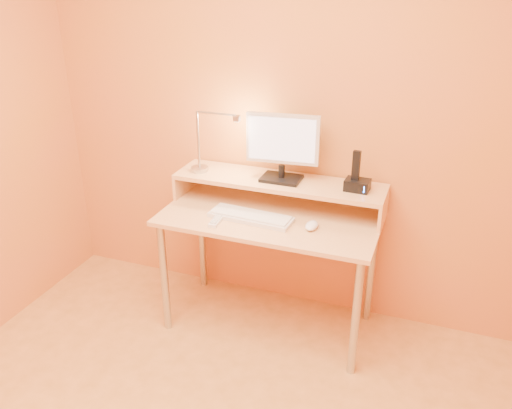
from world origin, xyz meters
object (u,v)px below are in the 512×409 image
at_px(lamp_base, 200,169).
at_px(mouse, 312,225).
at_px(monitor_panel, 283,139).
at_px(keyboard, 251,217).
at_px(phone_dock, 357,185).
at_px(remote_control, 217,220).

distance_m(lamp_base, mouse, 0.77).
relative_size(monitor_panel, lamp_base, 4.04).
bearing_deg(keyboard, phone_dock, 26.92).
distance_m(monitor_panel, keyboard, 0.46).
relative_size(keyboard, mouse, 4.21).
bearing_deg(phone_dock, lamp_base, -175.11).
bearing_deg(remote_control, mouse, 6.03).
bearing_deg(keyboard, monitor_panel, 70.59).
bearing_deg(remote_control, lamp_base, 125.86).
height_order(lamp_base, remote_control, lamp_base).
height_order(phone_dock, remote_control, phone_dock).
bearing_deg(mouse, phone_dock, 52.04).
relative_size(phone_dock, remote_control, 0.76).
xyz_separation_m(lamp_base, phone_dock, (0.92, 0.03, 0.02)).
bearing_deg(phone_dock, monitor_panel, -178.32).
bearing_deg(mouse, keyboard, -177.07).
bearing_deg(phone_dock, keyboard, -154.13).
bearing_deg(mouse, lamp_base, 167.99).
bearing_deg(remote_control, keyboard, 24.15).
distance_m(monitor_panel, lamp_base, 0.54).
distance_m(monitor_panel, remote_control, 0.57).
height_order(keyboard, mouse, mouse).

